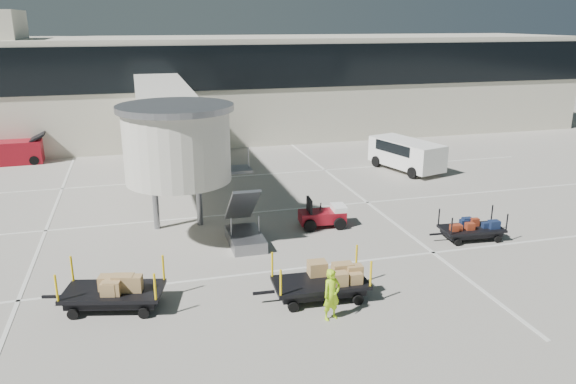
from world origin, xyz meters
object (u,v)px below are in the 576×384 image
box_cart_far (113,291)px  ground_worker (332,294)px  baggage_tug (323,216)px  suitcase_cart (471,230)px  box_cart_near (323,283)px  minivan (405,152)px  belt_loader (12,153)px

box_cart_far → ground_worker: size_ratio=2.36×
baggage_tug → suitcase_cart: bearing=-24.4°
box_cart_near → box_cart_far: size_ratio=0.98×
suitcase_cart → box_cart_near: (-8.12, -3.51, 0.14)m
box_cart_near → box_cart_far: bearing=172.5°
box_cart_near → ground_worker: (-0.18, -1.42, 0.28)m
minivan → box_cart_near: bearing=-141.3°
baggage_tug → minivan: size_ratio=0.41×
box_cart_near → minivan: (10.73, 15.30, 0.57)m
ground_worker → belt_loader: (-13.90, 25.15, -0.10)m
box_cart_near → minivan: 18.70m
ground_worker → box_cart_far: bearing=141.5°
baggage_tug → suitcase_cart: baggage_tug is taller
minivan → box_cart_far: bearing=-157.9°
suitcase_cart → box_cart_near: size_ratio=0.84×
box_cart_far → ground_worker: (6.83, -2.68, 0.28)m
suitcase_cart → ground_worker: 9.66m
suitcase_cart → minivan: (2.61, 11.79, 0.72)m
baggage_tug → ground_worker: bearing=-102.0°
suitcase_cart → belt_loader: 30.03m
ground_worker → box_cart_near: bearing=65.8°
box_cart_near → minivan: minivan is taller
box_cart_far → belt_loader: belt_loader is taller
suitcase_cart → ground_worker: size_ratio=1.93×
suitcase_cart → box_cart_far: box_cart_far is taller
suitcase_cart → box_cart_near: bearing=-152.7°
box_cart_near → minivan: bearing=57.6°
suitcase_cart → ground_worker: (-8.30, -4.93, 0.42)m
belt_loader → suitcase_cart: bearing=-44.6°
suitcase_cart → box_cart_far: (-15.13, -2.25, 0.14)m
suitcase_cart → minivan: size_ratio=0.61×
suitcase_cart → minivan: minivan is taller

